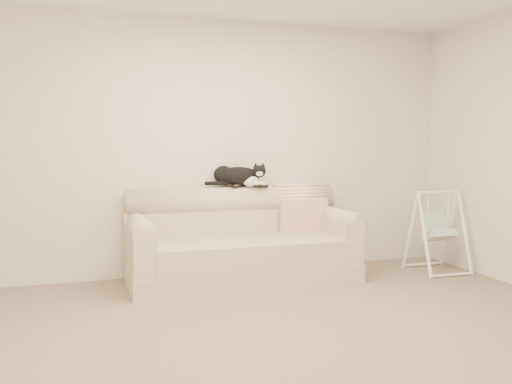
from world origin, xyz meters
TOP-DOWN VIEW (x-y plane):
  - ground_plane at (0.00, 0.00)m, footprint 5.00×5.00m
  - room_shell at (0.00, 0.00)m, footprint 5.04×4.04m
  - sofa at (0.08, 1.62)m, footprint 2.20×0.93m
  - remote_a at (0.14, 1.86)m, footprint 0.18×0.14m
  - remote_b at (0.36, 1.84)m, footprint 0.18×0.09m
  - tuxedo_cat at (0.14, 1.88)m, footprint 0.62×0.41m
  - throw_blanket at (0.80, 1.84)m, footprint 0.51×0.38m
  - baby_swing at (2.15, 1.32)m, footprint 0.53×0.57m

SIDE VIEW (x-z plane):
  - ground_plane at x=0.00m, z-range 0.00..0.00m
  - sofa at x=0.08m, z-range -0.10..0.80m
  - baby_swing at x=2.15m, z-range 0.00..0.86m
  - throw_blanket at x=0.80m, z-range 0.44..1.01m
  - remote_b at x=0.36m, z-range 0.90..0.92m
  - remote_a at x=0.14m, z-range 0.90..0.92m
  - tuxedo_cat at x=0.14m, z-range 0.89..1.14m
  - room_shell at x=0.00m, z-range 0.23..2.83m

